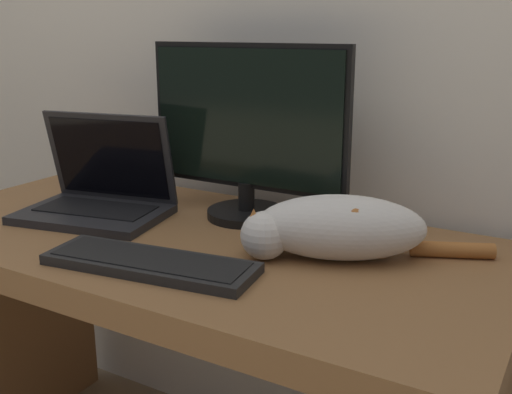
# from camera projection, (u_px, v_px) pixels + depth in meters

# --- Properties ---
(desk) EXTENTS (1.39, 0.66, 0.74)m
(desk) POSITION_uv_depth(u_px,v_px,m) (191.00, 301.00, 1.38)
(desk) COLOR olive
(desk) RESTS_ON ground_plane
(monitor) EXTENTS (0.52, 0.19, 0.41)m
(monitor) POSITION_uv_depth(u_px,v_px,m) (247.00, 131.00, 1.41)
(monitor) COLOR black
(monitor) RESTS_ON desk
(laptop) EXTENTS (0.38, 0.30, 0.25)m
(laptop) POSITION_uv_depth(u_px,v_px,m) (99.00, 196.00, 1.47)
(laptop) COLOR #232326
(laptop) RESTS_ON desk
(external_keyboard) EXTENTS (0.44, 0.19, 0.02)m
(external_keyboard) POSITION_uv_depth(u_px,v_px,m) (150.00, 263.00, 1.15)
(external_keyboard) COLOR black
(external_keyboard) RESTS_ON desk
(cat) EXTENTS (0.46, 0.30, 0.13)m
(cat) POSITION_uv_depth(u_px,v_px,m) (335.00, 227.00, 1.19)
(cat) COLOR silver
(cat) RESTS_ON desk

